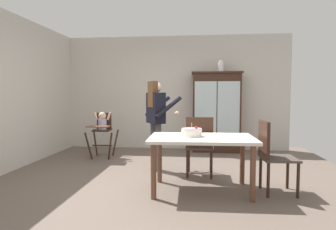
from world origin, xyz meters
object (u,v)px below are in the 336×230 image
at_px(dining_chair_right_end, 271,151).
at_px(birthday_cake, 192,132).
at_px(china_cabinet, 216,112).
at_px(dining_chair_far_side, 200,142).
at_px(ceramic_vase, 221,67).
at_px(high_chair_with_toddler, 102,126).
at_px(adult_person, 156,114).
at_px(dining_table, 202,144).

bearing_deg(dining_chair_right_end, birthday_cake, 86.08).
bearing_deg(birthday_cake, china_cabinet, 79.98).
height_order(dining_chair_far_side, dining_chair_right_end, same).
xyz_separation_m(ceramic_vase, dining_chair_right_end, (0.47, -2.78, -1.38)).
distance_m(china_cabinet, birthday_cake, 2.80).
xyz_separation_m(ceramic_vase, high_chair_with_toddler, (-2.47, -0.93, -1.28)).
bearing_deg(adult_person, ceramic_vase, -68.72).
height_order(china_cabinet, adult_person, china_cabinet).
xyz_separation_m(ceramic_vase, adult_person, (-1.21, -1.82, -0.97)).
bearing_deg(dining_table, ceramic_vase, 80.99).
xyz_separation_m(ceramic_vase, dining_chair_far_side, (-0.47, -2.14, -1.38)).
bearing_deg(dining_chair_far_side, china_cabinet, -98.91).
bearing_deg(adult_person, dining_table, -177.17).
bearing_deg(high_chair_with_toddler, dining_table, -45.55).
bearing_deg(china_cabinet, adult_person, -121.71).
xyz_separation_m(high_chair_with_toddler, birthday_cake, (1.90, -1.83, 0.14)).
distance_m(ceramic_vase, dining_table, 3.12).
height_order(high_chair_with_toddler, adult_person, adult_person).
bearing_deg(dining_table, adult_person, 127.84).
xyz_separation_m(china_cabinet, adult_person, (-1.12, -1.81, 0.05)).
height_order(dining_table, dining_chair_far_side, dining_chair_far_side).
relative_size(adult_person, dining_chair_far_side, 1.59).
bearing_deg(dining_table, china_cabinet, 82.83).
distance_m(birthday_cake, dining_chair_far_side, 0.67).
height_order(china_cabinet, dining_chair_far_side, china_cabinet).
xyz_separation_m(china_cabinet, dining_chair_right_end, (0.56, -2.77, -0.36)).
xyz_separation_m(adult_person, dining_chair_far_side, (0.74, -0.33, -0.41)).
relative_size(adult_person, dining_chair_right_end, 1.59).
xyz_separation_m(dining_table, birthday_cake, (-0.13, 0.04, 0.15)).
relative_size(china_cabinet, dining_table, 1.28).
bearing_deg(dining_chair_right_end, ceramic_vase, 6.58).
bearing_deg(dining_chair_far_side, ceramic_vase, -101.27).
height_order(adult_person, dining_table, adult_person).
height_order(china_cabinet, ceramic_vase, ceramic_vase).
distance_m(high_chair_with_toddler, dining_chair_right_end, 3.47).
distance_m(adult_person, dining_chair_right_end, 1.98).
height_order(high_chair_with_toddler, dining_chair_right_end, dining_chair_right_end).
height_order(ceramic_vase, dining_chair_right_end, ceramic_vase).
height_order(high_chair_with_toddler, birthday_cake, high_chair_with_toddler).
distance_m(high_chair_with_toddler, dining_table, 2.76).
height_order(adult_person, dining_chair_far_side, adult_person).
distance_m(dining_table, birthday_cake, 0.21).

